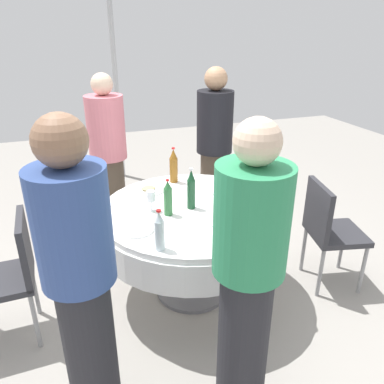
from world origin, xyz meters
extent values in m
plane|color=gray|center=(0.00, 0.00, 0.00)|extent=(10.00, 10.00, 0.00)
cylinder|color=white|center=(0.00, 0.00, 0.72)|extent=(1.32, 1.32, 0.04)
cylinder|color=white|center=(0.00, 0.00, 0.59)|extent=(1.35, 1.35, 0.22)
cylinder|color=slate|center=(0.00, 0.00, 0.24)|extent=(0.14, 0.14, 0.48)
cylinder|color=slate|center=(0.00, 0.00, 0.01)|extent=(0.56, 0.56, 0.03)
cylinder|color=#2D6B38|center=(0.19, 0.05, 0.84)|extent=(0.06, 0.06, 0.20)
cone|color=#2D6B38|center=(0.19, 0.05, 0.96)|extent=(0.05, 0.05, 0.05)
cylinder|color=red|center=(0.19, 0.05, 1.00)|extent=(0.02, 0.02, 0.01)
cylinder|color=silver|center=(0.36, 0.46, 0.83)|extent=(0.06, 0.06, 0.19)
cone|color=silver|center=(0.36, 0.46, 0.96)|extent=(0.05, 0.05, 0.06)
cylinder|color=red|center=(0.36, 0.46, 0.99)|extent=(0.03, 0.03, 0.01)
cylinder|color=#8C5619|center=(-0.01, -0.51, 0.84)|extent=(0.07, 0.07, 0.21)
cone|color=#8C5619|center=(-0.01, -0.51, 0.99)|extent=(0.06, 0.06, 0.08)
cylinder|color=red|center=(-0.01, -0.51, 1.03)|extent=(0.03, 0.03, 0.01)
cylinder|color=#194728|center=(0.01, 0.01, 0.85)|extent=(0.06, 0.06, 0.22)
cone|color=#194728|center=(0.01, 0.01, 0.99)|extent=(0.05, 0.05, 0.08)
cylinder|color=silver|center=(0.01, 0.01, 1.04)|extent=(0.03, 0.03, 0.01)
cylinder|color=white|center=(0.29, -0.05, 0.74)|extent=(0.06, 0.06, 0.00)
cylinder|color=white|center=(0.29, -0.05, 0.78)|extent=(0.01, 0.01, 0.07)
cylinder|color=white|center=(0.29, -0.05, 0.85)|extent=(0.06, 0.06, 0.07)
cylinder|color=white|center=(-0.42, 0.39, 0.74)|extent=(0.06, 0.06, 0.00)
cylinder|color=white|center=(-0.42, 0.39, 0.79)|extent=(0.01, 0.01, 0.08)
cylinder|color=white|center=(-0.42, 0.39, 0.86)|extent=(0.07, 0.07, 0.07)
cylinder|color=maroon|center=(-0.42, 0.39, 0.84)|extent=(0.06, 0.06, 0.03)
cylinder|color=white|center=(-0.17, 0.52, 0.74)|extent=(0.06, 0.06, 0.00)
cylinder|color=white|center=(-0.17, 0.52, 0.78)|extent=(0.01, 0.01, 0.08)
cylinder|color=white|center=(-0.17, 0.52, 0.86)|extent=(0.07, 0.07, 0.07)
cylinder|color=white|center=(-0.34, 0.16, 0.74)|extent=(0.06, 0.06, 0.00)
cylinder|color=white|center=(-0.34, 0.16, 0.78)|extent=(0.01, 0.01, 0.08)
cylinder|color=white|center=(-0.34, 0.16, 0.86)|extent=(0.07, 0.07, 0.08)
cylinder|color=maroon|center=(-0.34, 0.16, 0.84)|extent=(0.06, 0.06, 0.03)
cylinder|color=white|center=(-0.09, 0.23, 0.75)|extent=(0.21, 0.21, 0.02)
cylinder|color=white|center=(0.23, -0.38, 0.75)|extent=(0.24, 0.24, 0.02)
ellipsoid|color=tan|center=(0.23, -0.38, 0.77)|extent=(0.11, 0.10, 0.02)
cylinder|color=white|center=(-0.34, -0.17, 0.75)|extent=(0.24, 0.24, 0.02)
ellipsoid|color=tan|center=(-0.34, -0.17, 0.77)|extent=(0.11, 0.10, 0.02)
cylinder|color=white|center=(0.44, 0.20, 0.75)|extent=(0.23, 0.23, 0.02)
cube|color=silver|center=(0.48, -0.15, 0.74)|extent=(0.15, 0.12, 0.00)
cylinder|color=#26262B|center=(0.07, 1.02, 0.45)|extent=(0.26, 0.26, 0.90)
cylinder|color=#2D8C59|center=(0.07, 1.02, 1.16)|extent=(0.34, 0.34, 0.52)
sphere|color=beige|center=(0.07, 1.02, 1.52)|extent=(0.20, 0.20, 0.20)
cylinder|color=#4C3F33|center=(-0.54, -0.91, 0.41)|extent=(0.26, 0.26, 0.83)
cylinder|color=black|center=(-0.54, -0.91, 1.12)|extent=(0.34, 0.34, 0.57)
sphere|color=tan|center=(-0.54, -0.91, 1.51)|extent=(0.21, 0.21, 0.21)
cylinder|color=#26262B|center=(0.82, 0.79, 0.44)|extent=(0.26, 0.26, 0.87)
cylinder|color=#334C8C|center=(0.82, 0.79, 1.15)|extent=(0.34, 0.34, 0.55)
sphere|color=#8C664C|center=(0.82, 0.79, 1.53)|extent=(0.22, 0.22, 0.22)
cylinder|color=#4C3F33|center=(0.44, -1.09, 0.41)|extent=(0.26, 0.26, 0.82)
cylinder|color=#D8727F|center=(0.44, -1.09, 1.10)|extent=(0.34, 0.34, 0.57)
sphere|color=beige|center=(0.44, -1.09, 1.48)|extent=(0.19, 0.19, 0.19)
cube|color=#2D2D33|center=(1.31, 0.05, 0.45)|extent=(0.42, 0.42, 0.04)
cube|color=#2D2D33|center=(1.13, 0.05, 0.66)|extent=(0.06, 0.40, 0.42)
cylinder|color=gray|center=(1.15, -0.12, 0.21)|extent=(0.03, 0.03, 0.43)
cylinder|color=gray|center=(1.13, 0.22, 0.21)|extent=(0.03, 0.03, 0.43)
cube|color=#2D2D33|center=(-1.11, 0.25, 0.45)|extent=(0.48, 0.48, 0.04)
cube|color=#2D2D33|center=(-0.94, 0.21, 0.66)|extent=(0.13, 0.40, 0.42)
cylinder|color=gray|center=(-1.24, 0.45, 0.21)|extent=(0.03, 0.03, 0.43)
cylinder|color=gray|center=(-1.31, 0.12, 0.21)|extent=(0.03, 0.03, 0.43)
cylinder|color=gray|center=(-0.91, 0.38, 0.21)|extent=(0.03, 0.03, 0.43)
cylinder|color=gray|center=(-0.98, 0.05, 0.21)|extent=(0.03, 0.03, 0.43)
cylinder|color=#B2B5B7|center=(0.10, -2.69, 1.24)|extent=(0.07, 0.07, 2.49)
camera|label=1|loc=(0.79, 2.31, 1.95)|focal=35.27mm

